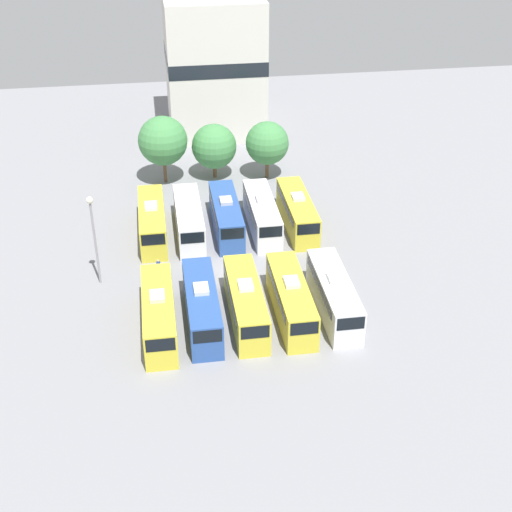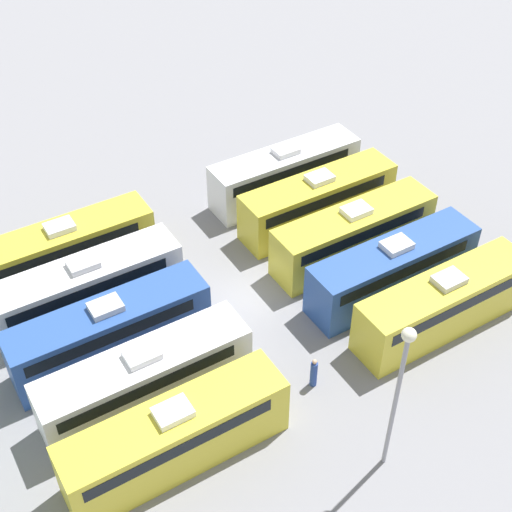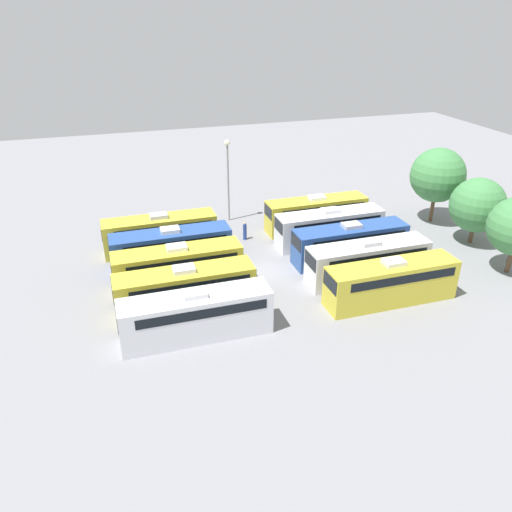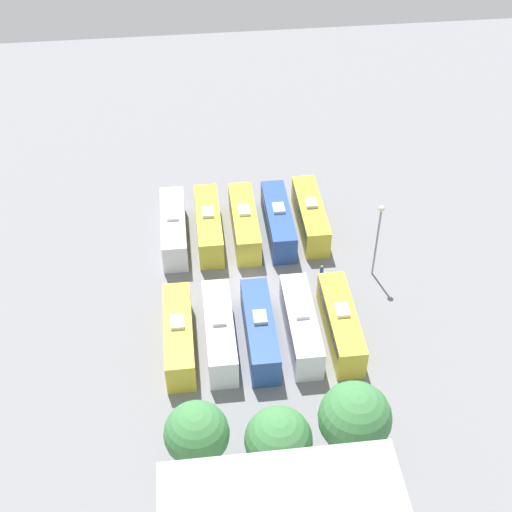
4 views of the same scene
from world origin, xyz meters
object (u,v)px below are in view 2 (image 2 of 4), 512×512
bus_3 (318,200)px  bus_4 (285,172)px  bus_1 (393,268)px  bus_9 (64,249)px  bus_7 (109,330)px  bus_5 (175,435)px  light_pole (400,379)px  bus_6 (145,378)px  bus_2 (353,233)px  bus_8 (87,287)px  worker_person (314,373)px  bus_0 (443,303)px

bus_3 → bus_4: same height
bus_1 → bus_9: (11.09, 15.10, 0.00)m
bus_1 → bus_3: same height
bus_4 → bus_7: 17.05m
bus_3 → bus_5: 19.02m
light_pole → bus_4: bearing=-20.8°
bus_3 → bus_6: (-7.42, 15.25, 0.00)m
bus_2 → bus_8: size_ratio=1.00×
bus_2 → bus_6: size_ratio=1.00×
bus_8 → bus_9: size_ratio=1.00×
bus_8 → worker_person: 13.14m
bus_3 → worker_person: bus_3 is taller
bus_6 → bus_2: bearing=-76.6°
bus_3 → bus_7: 15.89m
bus_4 → worker_person: (-14.44, 7.69, -0.92)m
bus_4 → bus_9: (-0.03, 15.17, 0.00)m
bus_2 → bus_4: same height
bus_4 → bus_8: size_ratio=1.00×
worker_person → bus_6: bearing=66.0°
bus_3 → bus_2: bearing=178.4°
bus_2 → bus_7: same height
bus_6 → bus_7: (3.79, 0.23, 0.00)m
worker_person → bus_0: bearing=-91.6°
bus_5 → light_pole: 10.18m
bus_3 → bus_1: bearing=178.9°
bus_2 → bus_3: same height
bus_1 → light_pole: size_ratio=1.20×
bus_1 → bus_2: size_ratio=1.00×
worker_person → bus_1: bearing=-66.5°
bus_6 → bus_9: same height
bus_1 → bus_4: (11.12, -0.07, 0.00)m
bus_0 → bus_1: same height
bus_3 → light_pole: 18.19m
bus_5 → light_pole: size_ratio=1.20×
bus_9 → bus_6: bearing=180.0°
bus_5 → light_pole: (-4.99, -7.92, 4.02)m
bus_2 → bus_4: 7.49m
bus_4 → light_pole: bearing=159.2°
bus_0 → worker_person: bus_0 is taller
bus_0 → bus_8: bearing=54.9°
bus_3 → bus_9: 15.67m
light_pole → bus_6: bearing=41.7°
bus_6 → bus_7: 3.80m
bus_5 → worker_person: size_ratio=5.69×
bus_4 → worker_person: 16.39m
bus_6 → bus_1: bearing=-90.1°
bus_1 → worker_person: (-3.32, 7.62, -0.92)m
bus_5 → bus_9: bearing=-0.9°
light_pole → worker_person: bearing=2.3°
bus_3 → bus_7: same height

